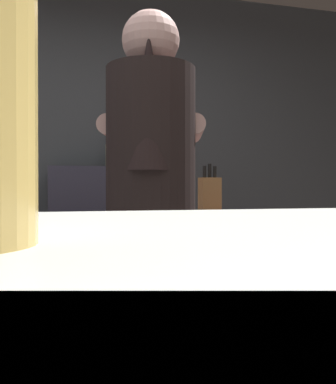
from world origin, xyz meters
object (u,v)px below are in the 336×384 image
Objects in this scene: bottle_vinegar at (136,155)px; bottle_olive_oil at (125,158)px; knife_block at (210,196)px; bottle_hot_sauce at (138,154)px; bottle_soy at (109,155)px; bartender at (151,203)px; mixing_bowl at (9,214)px; chefs_knife at (190,217)px.

bottle_vinegar reaches higher than bottle_olive_oil.
knife_block is 1.09× the size of bottle_hot_sauce.
bottle_hot_sauce is at bearing -27.85° from bottle_soy.
mixing_bowl is (-0.57, 0.56, -0.07)m from bartender.
bartender reaches higher than knife_block.
bottle_hot_sauce is at bearing -24.23° from bottle_olive_oil.
bottle_hot_sauce is (0.00, -0.10, -0.00)m from bottle_vinegar.
mixing_bowl is at bearing -124.27° from bottle_olive_oil.
knife_block is at bearing -25.54° from bartender.
chefs_knife is at bearing -78.08° from bottle_soy.
bottle_soy is at bearing 61.55° from mixing_bowl.
mixing_bowl is at bearing -126.32° from bottle_vinegar.
bartender is 6.96× the size of bottle_hot_sauce.
bartender is at bearing -94.58° from bottle_olive_oil.
bartender is 6.78× the size of bottle_soy.
bottle_hot_sauce is at bearing 99.28° from knife_block.
bottle_soy reaches higher than knife_block.
bottle_soy is (-0.11, 0.07, 0.03)m from bottle_olive_oil.
bottle_soy is (0.02, 1.65, 0.31)m from bartender.
bottle_soy is at bearing 95.56° from chefs_knife.
bartender is 1.69m from bottle_vinegar.
bottle_vinegar is at bearing 86.34° from chefs_knife.
knife_block is at bearing -76.30° from bottle_olive_oil.
bartender is 9.19× the size of bottle_olive_oil.
chefs_knife is at bearing -9.98° from mixing_bowl.
bartender is at bearing -90.65° from bottle_soy.
bottle_olive_oil is at bearing -150.06° from bottle_vinegar.
bottle_hot_sauce reaches higher than mixing_bowl.
chefs_knife is 1.27× the size of bottle_olive_oil.
chefs_knife is at bearing -87.15° from bottle_hot_sauce.
knife_block is 1.29m from bottle_soy.
knife_block is (0.40, 0.46, 0.01)m from bartender.
knife_block is at bearing -72.17° from bottle_soy.
bottle_vinegar is (0.22, 1.64, 0.31)m from bartender.
bottle_vinegar reaches higher than knife_block.
bottle_olive_oil is (0.13, 1.59, 0.28)m from bartender.
bartender reaches higher than bottle_olive_oil.
bartender is at bearing -44.09° from mixing_bowl.
knife_block is at bearing 17.75° from chefs_knife.
mixing_bowl is 0.87m from chefs_knife.
bottle_olive_oil reaches higher than knife_block.
bottle_vinegar is (-0.06, 1.24, 0.40)m from chefs_knife.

